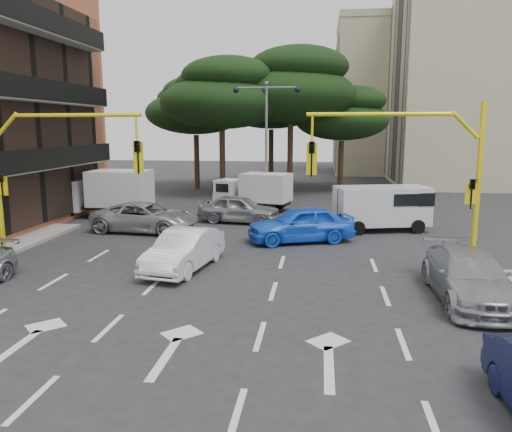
{
  "coord_description": "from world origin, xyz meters",
  "views": [
    {
      "loc": [
        3.43,
        -15.23,
        5.2
      ],
      "look_at": [
        0.84,
        4.61,
        1.6
      ],
      "focal_mm": 35.0,
      "sensor_mm": 36.0,
      "label": 1
    }
  ],
  "objects_px": {
    "street_lamp_center": "(266,123)",
    "car_white_hatch": "(184,250)",
    "signal_mast_left": "(41,163)",
    "van_white": "(381,208)",
    "signal_mast_right": "(423,166)",
    "car_silver_cross_b": "(239,209)",
    "box_truck_b": "(253,192)",
    "car_blue_compact": "(301,224)",
    "car_silver_cross_a": "(145,217)",
    "car_silver_parked": "(469,277)",
    "box_truck_a": "(104,194)"
  },
  "relations": [
    {
      "from": "street_lamp_center",
      "to": "car_white_hatch",
      "type": "distance_m",
      "value": 14.79
    },
    {
      "from": "signal_mast_left",
      "to": "van_white",
      "type": "bearing_deg",
      "value": 31.67
    },
    {
      "from": "signal_mast_right",
      "to": "car_silver_cross_b",
      "type": "xyz_separation_m",
      "value": [
        -7.76,
        9.31,
        -3.12
      ]
    },
    {
      "from": "signal_mast_left",
      "to": "street_lamp_center",
      "type": "bearing_deg",
      "value": 64.09
    },
    {
      "from": "signal_mast_left",
      "to": "box_truck_b",
      "type": "xyz_separation_m",
      "value": [
        6.05,
        13.51,
        -2.71
      ]
    },
    {
      "from": "car_blue_compact",
      "to": "car_silver_cross_a",
      "type": "bearing_deg",
      "value": -118.94
    },
    {
      "from": "signal_mast_right",
      "to": "van_white",
      "type": "xyz_separation_m",
      "value": [
        -0.31,
        8.21,
        -2.75
      ]
    },
    {
      "from": "signal_mast_left",
      "to": "car_silver_cross_b",
      "type": "distance_m",
      "value": 11.43
    },
    {
      "from": "box_truck_b",
      "to": "signal_mast_left",
      "type": "bearing_deg",
      "value": 170.57
    },
    {
      "from": "signal_mast_left",
      "to": "box_truck_b",
      "type": "height_order",
      "value": "signal_mast_left"
    },
    {
      "from": "car_blue_compact",
      "to": "car_silver_cross_a",
      "type": "height_order",
      "value": "car_blue_compact"
    },
    {
      "from": "car_silver_parked",
      "to": "box_truck_a",
      "type": "distance_m",
      "value": 20.78
    },
    {
      "from": "car_blue_compact",
      "to": "car_silver_parked",
      "type": "relative_size",
      "value": 0.95
    },
    {
      "from": "street_lamp_center",
      "to": "car_white_hatch",
      "type": "height_order",
      "value": "street_lamp_center"
    },
    {
      "from": "signal_mast_left",
      "to": "car_silver_cross_b",
      "type": "relative_size",
      "value": 1.34
    },
    {
      "from": "signal_mast_right",
      "to": "car_silver_cross_a",
      "type": "distance_m",
      "value": 13.96
    },
    {
      "from": "car_silver_cross_b",
      "to": "signal_mast_right",
      "type": "bearing_deg",
      "value": -132.18
    },
    {
      "from": "car_silver_parked",
      "to": "car_blue_compact",
      "type": "bearing_deg",
      "value": 126.51
    },
    {
      "from": "street_lamp_center",
      "to": "box_truck_a",
      "type": "distance_m",
      "value": 10.66
    },
    {
      "from": "car_blue_compact",
      "to": "box_truck_a",
      "type": "bearing_deg",
      "value": -132.82
    },
    {
      "from": "car_white_hatch",
      "to": "car_silver_parked",
      "type": "distance_m",
      "value": 9.66
    },
    {
      "from": "signal_mast_left",
      "to": "car_silver_cross_b",
      "type": "height_order",
      "value": "signal_mast_left"
    },
    {
      "from": "car_white_hatch",
      "to": "car_silver_cross_a",
      "type": "height_order",
      "value": "same"
    },
    {
      "from": "car_white_hatch",
      "to": "car_blue_compact",
      "type": "relative_size",
      "value": 0.92
    },
    {
      "from": "signal_mast_left",
      "to": "car_blue_compact",
      "type": "xyz_separation_m",
      "value": [
        9.37,
        5.1,
        -3.06
      ]
    },
    {
      "from": "car_silver_parked",
      "to": "box_truck_b",
      "type": "height_order",
      "value": "box_truck_b"
    },
    {
      "from": "car_silver_cross_b",
      "to": "box_truck_b",
      "type": "relative_size",
      "value": 0.94
    },
    {
      "from": "van_white",
      "to": "box_truck_a",
      "type": "height_order",
      "value": "box_truck_a"
    },
    {
      "from": "signal_mast_left",
      "to": "box_truck_a",
      "type": "distance_m",
      "value": 10.54
    },
    {
      "from": "signal_mast_right",
      "to": "box_truck_b",
      "type": "xyz_separation_m",
      "value": [
        -7.56,
        13.51,
        -2.71
      ]
    },
    {
      "from": "car_blue_compact",
      "to": "box_truck_b",
      "type": "height_order",
      "value": "box_truck_b"
    },
    {
      "from": "van_white",
      "to": "car_silver_cross_a",
      "type": "bearing_deg",
      "value": -95.14
    },
    {
      "from": "car_white_hatch",
      "to": "car_silver_cross_b",
      "type": "distance_m",
      "value": 9.26
    },
    {
      "from": "signal_mast_left",
      "to": "box_truck_a",
      "type": "height_order",
      "value": "signal_mast_left"
    },
    {
      "from": "street_lamp_center",
      "to": "car_blue_compact",
      "type": "relative_size",
      "value": 1.61
    },
    {
      "from": "car_silver_cross_a",
      "to": "car_silver_parked",
      "type": "distance_m",
      "value": 15.6
    },
    {
      "from": "van_white",
      "to": "box_truck_b",
      "type": "distance_m",
      "value": 8.99
    },
    {
      "from": "car_silver_cross_b",
      "to": "car_silver_parked",
      "type": "xyz_separation_m",
      "value": [
        8.89,
        -11.35,
        -0.03
      ]
    },
    {
      "from": "car_silver_parked",
      "to": "signal_mast_right",
      "type": "bearing_deg",
      "value": 118.55
    },
    {
      "from": "street_lamp_center",
      "to": "van_white",
      "type": "distance_m",
      "value": 9.71
    },
    {
      "from": "street_lamp_center",
      "to": "car_blue_compact",
      "type": "distance_m",
      "value": 10.35
    },
    {
      "from": "signal_mast_right",
      "to": "box_truck_a",
      "type": "distance_m",
      "value": 18.87
    },
    {
      "from": "car_silver_parked",
      "to": "box_truck_a",
      "type": "xyz_separation_m",
      "value": [
        -16.93,
        12.03,
        0.63
      ]
    },
    {
      "from": "car_silver_parked",
      "to": "box_truck_a",
      "type": "height_order",
      "value": "box_truck_a"
    },
    {
      "from": "signal_mast_right",
      "to": "car_silver_cross_b",
      "type": "bearing_deg",
      "value": 129.83
    },
    {
      "from": "street_lamp_center",
      "to": "box_truck_b",
      "type": "height_order",
      "value": "street_lamp_center"
    },
    {
      "from": "street_lamp_center",
      "to": "box_truck_a",
      "type": "xyz_separation_m",
      "value": [
        -9.0,
        -4.02,
        -4.06
      ]
    },
    {
      "from": "van_white",
      "to": "box_truck_b",
      "type": "bearing_deg",
      "value": -140.32
    },
    {
      "from": "car_silver_cross_b",
      "to": "signal_mast_left",
      "type": "bearing_deg",
      "value": 155.87
    },
    {
      "from": "signal_mast_right",
      "to": "car_silver_cross_a",
      "type": "height_order",
      "value": "signal_mast_right"
    }
  ]
}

